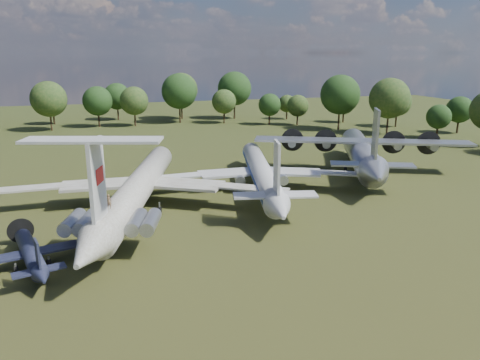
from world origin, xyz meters
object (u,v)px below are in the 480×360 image
object	(u,v)px
an12_transport	(361,157)
person_on_il62	(109,201)
il62_airliner	(139,192)
tu104_jet	(261,177)
small_prop_west	(31,257)

from	to	relation	value
an12_transport	person_on_il62	distance (m)	51.10
il62_airliner	person_on_il62	world-z (taller)	person_on_il62
il62_airliner	an12_transport	world-z (taller)	an12_transport
person_on_il62	tu104_jet	bearing A→B (deg)	-125.21
tu104_jet	small_prop_west	xyz separation A→B (m)	(-31.08, -19.51, -1.08)
il62_airliner	person_on_il62	xyz separation A→B (m)	(-4.04, -14.09, 3.41)
tu104_jet	person_on_il62	world-z (taller)	person_on_il62
il62_airliner	small_prop_west	world-z (taller)	il62_airliner
il62_airliner	an12_transport	xyz separation A→B (m)	(40.49, 10.78, 0.23)
an12_transport	tu104_jet	bearing A→B (deg)	-139.48
an12_transport	person_on_il62	bearing A→B (deg)	-127.13
small_prop_west	tu104_jet	bearing A→B (deg)	16.69
il62_airliner	an12_transport	bearing A→B (deg)	30.91
an12_transport	small_prop_west	distance (m)	58.53
an12_transport	small_prop_west	size ratio (longest dim) A/B	2.61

